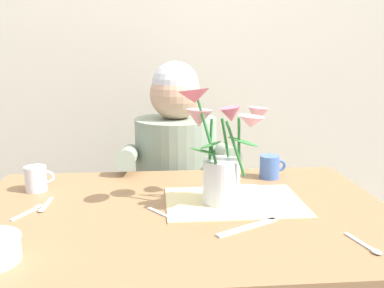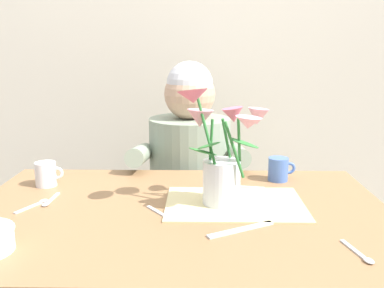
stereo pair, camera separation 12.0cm
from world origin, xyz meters
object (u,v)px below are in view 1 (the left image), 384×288
(seated_person, at_px, (176,196))
(ceramic_mug, at_px, (270,167))
(dinner_knife, at_px, (248,227))
(tea_cup, at_px, (36,179))
(flower_vase, at_px, (221,154))

(seated_person, height_order, ceramic_mug, seated_person)
(seated_person, xyz_separation_m, dinner_knife, (0.15, -0.75, 0.18))
(dinner_knife, xyz_separation_m, tea_cup, (-0.61, 0.34, 0.04))
(ceramic_mug, bearing_deg, seated_person, 133.16)
(seated_person, relative_size, tea_cup, 12.20)
(ceramic_mug, bearing_deg, dinner_knife, -111.94)
(dinner_knife, height_order, ceramic_mug, ceramic_mug)
(tea_cup, bearing_deg, flower_vase, -16.45)
(dinner_knife, relative_size, ceramic_mug, 2.04)
(flower_vase, distance_m, tea_cup, 0.60)
(flower_vase, bearing_deg, dinner_knife, -75.94)
(flower_vase, distance_m, ceramic_mug, 0.34)
(flower_vase, bearing_deg, tea_cup, 163.55)
(dinner_knife, relative_size, tea_cup, 2.04)
(flower_vase, bearing_deg, ceramic_mug, 48.48)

